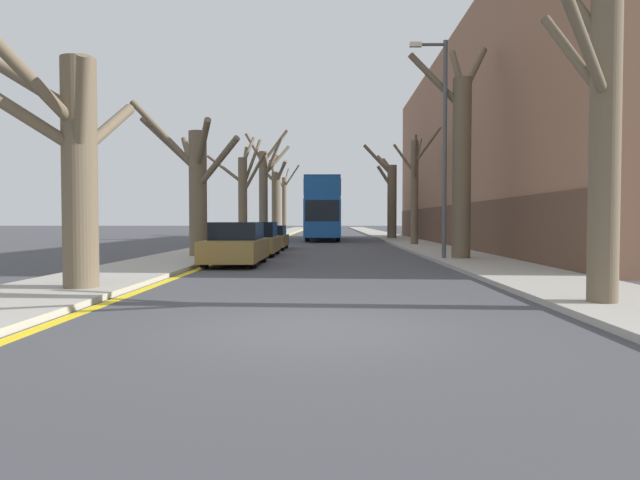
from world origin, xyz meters
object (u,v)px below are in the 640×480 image
Objects in this scene: parked_car_0 at (236,245)px; street_tree_left_1 at (195,183)px; parked_car_1 at (256,240)px; street_tree_left_5 at (285,202)px; lamp_post at (442,139)px; street_tree_left_4 at (276,199)px; street_tree_right_1 at (461,157)px; street_tree_right_0 at (603,99)px; street_tree_right_3 at (390,196)px; parked_car_2 at (269,238)px; street_tree_left_3 at (265,187)px; street_tree_left_2 at (243,193)px; double_decker_bus at (323,206)px; street_tree_left_0 at (68,154)px; street_tree_right_2 at (415,187)px.

street_tree_left_1 is at bearing 124.24° from parked_car_0.
street_tree_left_1 is 3.78m from parked_car_1.
street_tree_left_5 is 1.80× the size of parked_car_0.
street_tree_left_4 is at bearing 105.36° from lamp_post.
lamp_post is at bearing -165.62° from street_tree_right_1.
street_tree_right_3 is at bearing 89.77° from street_tree_right_0.
street_tree_left_5 is 57.38m from street_tree_right_0.
parked_car_0 reaches higher than parked_car_2.
street_tree_right_3 is at bearing -45.63° from street_tree_left_4.
parked_car_2 is at bearing 134.08° from street_tree_right_1.
street_tree_left_3 is 1.09× the size of street_tree_left_5.
street_tree_left_5 reaches higher than parked_car_2.
lamp_post is at bearing -78.09° from street_tree_left_5.
street_tree_left_3 is 15.15m from parked_car_2.
double_decker_bus is (4.64, 10.47, -0.55)m from street_tree_left_2.
lamp_post reaches higher than parked_car_2.
parked_car_1 is at bearing 43.18° from street_tree_left_1.
street_tree_left_5 is at bearing 90.25° from street_tree_left_2.
street_tree_right_0 is (10.09, -1.89, 0.68)m from street_tree_left_0.
street_tree_left_3 is 25.42m from parked_car_0.
street_tree_left_0 is 0.71× the size of street_tree_right_0.
street_tree_left_1 reaches higher than double_decker_bus.
street_tree_right_3 reaches higher than parked_car_2.
parked_car_1 is at bearing -131.76° from street_tree_right_2.
street_tree_left_3 reaches higher than street_tree_left_5.
parked_car_2 is (-7.88, 20.12, -2.99)m from street_tree_right_0.
double_decker_bus is at bearing -77.77° from street_tree_left_5.
street_tree_right_3 is 0.63× the size of double_decker_bus.
parked_car_0 is at bearing -165.55° from street_tree_right_1.
street_tree_right_0 is 11.57m from lamp_post.
street_tree_right_2 is at bearing 48.24° from parked_car_1.
street_tree_left_1 is 21.97m from street_tree_left_3.
street_tree_right_0 is 1.18× the size of street_tree_right_2.
double_decker_bus is (4.75, -11.50, -1.01)m from street_tree_left_4.
lamp_post is at bearing -7.56° from street_tree_left_1.
street_tree_right_0 is (9.77, -34.73, -0.53)m from street_tree_left_3.
lamp_post reaches higher than street_tree_right_3.
parked_car_0 is at bearing 129.34° from street_tree_right_0.
street_tree_right_0 is 11.72m from street_tree_right_1.
street_tree_left_2 is 11.46m from double_decker_bus.
street_tree_left_4 is 14.44m from street_tree_right_3.
street_tree_left_4 is at bearing 115.19° from street_tree_right_2.
parked_car_2 is 12.00m from lamp_post.
street_tree_left_4 reaches higher than street_tree_left_0.
parked_car_1 is (2.16, 2.03, -2.35)m from street_tree_left_1.
street_tree_left_2 is 0.77× the size of street_tree_left_3.
street_tree_right_0 is at bearing -68.61° from parked_car_2.
street_tree_left_0 is 14.30m from street_tree_right_1.
street_tree_right_3 is at bearing 65.99° from street_tree_left_1.
street_tree_right_1 is 12.34m from street_tree_right_2.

